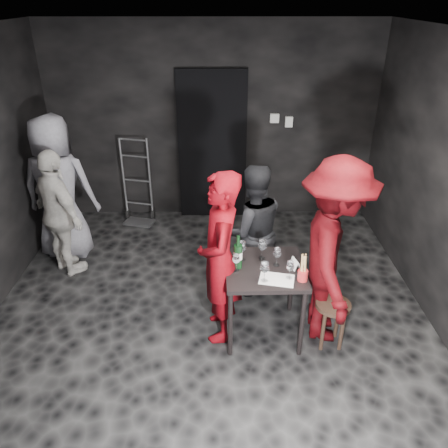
{
  "coord_description": "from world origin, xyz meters",
  "views": [
    {
      "loc": [
        0.13,
        -3.46,
        2.98
      ],
      "look_at": [
        0.15,
        0.25,
        0.99
      ],
      "focal_mm": 35.0,
      "sensor_mm": 36.0,
      "label": 1
    }
  ],
  "objects_px": {
    "bystander_grey": "(56,176)",
    "server_red": "(220,250)",
    "wine_bottle": "(238,255)",
    "woman_black": "(252,232)",
    "breadstick_cup": "(303,268)",
    "hand_truck": "(139,207)",
    "stool": "(332,312)",
    "bystander_cream": "(59,214)",
    "tasting_table": "(265,276)",
    "man_maroon": "(335,236)"
  },
  "relations": [
    {
      "from": "bystander_grey",
      "to": "server_red",
      "type": "bearing_deg",
      "value": 145.8
    },
    {
      "from": "server_red",
      "to": "wine_bottle",
      "type": "xyz_separation_m",
      "value": [
        0.16,
        0.0,
        -0.06
      ]
    },
    {
      "from": "woman_black",
      "to": "breadstick_cup",
      "type": "relative_size",
      "value": 5.28
    },
    {
      "from": "hand_truck",
      "to": "wine_bottle",
      "type": "bearing_deg",
      "value": -46.65
    },
    {
      "from": "stool",
      "to": "woman_black",
      "type": "relative_size",
      "value": 0.32
    },
    {
      "from": "wine_bottle",
      "to": "woman_black",
      "type": "bearing_deg",
      "value": 76.08
    },
    {
      "from": "woman_black",
      "to": "server_red",
      "type": "bearing_deg",
      "value": 52.61
    },
    {
      "from": "server_red",
      "to": "wine_bottle",
      "type": "bearing_deg",
      "value": 87.72
    },
    {
      "from": "woman_black",
      "to": "bystander_cream",
      "type": "distance_m",
      "value": 2.18
    },
    {
      "from": "woman_black",
      "to": "bystander_grey",
      "type": "height_order",
      "value": "bystander_grey"
    },
    {
      "from": "tasting_table",
      "to": "stool",
      "type": "bearing_deg",
      "value": -15.71
    },
    {
      "from": "stool",
      "to": "server_red",
      "type": "relative_size",
      "value": 0.25
    },
    {
      "from": "woman_black",
      "to": "bystander_grey",
      "type": "relative_size",
      "value": 0.69
    },
    {
      "from": "hand_truck",
      "to": "bystander_cream",
      "type": "distance_m",
      "value": 1.53
    },
    {
      "from": "stool",
      "to": "woman_black",
      "type": "height_order",
      "value": "woman_black"
    },
    {
      "from": "breadstick_cup",
      "to": "stool",
      "type": "bearing_deg",
      "value": 4.85
    },
    {
      "from": "tasting_table",
      "to": "bystander_grey",
      "type": "distance_m",
      "value": 2.8
    },
    {
      "from": "bystander_grey",
      "to": "wine_bottle",
      "type": "height_order",
      "value": "bystander_grey"
    },
    {
      "from": "hand_truck",
      "to": "bystander_grey",
      "type": "bearing_deg",
      "value": -116.26
    },
    {
      "from": "breadstick_cup",
      "to": "woman_black",
      "type": "bearing_deg",
      "value": 112.93
    },
    {
      "from": "stool",
      "to": "man_maroon",
      "type": "bearing_deg",
      "value": 94.9
    },
    {
      "from": "wine_bottle",
      "to": "bystander_grey",
      "type": "bearing_deg",
      "value": 144.89
    },
    {
      "from": "bystander_cream",
      "to": "wine_bottle",
      "type": "xyz_separation_m",
      "value": [
        1.98,
        -1.07,
        0.12
      ]
    },
    {
      "from": "breadstick_cup",
      "to": "wine_bottle",
      "type": "bearing_deg",
      "value": 159.75
    },
    {
      "from": "hand_truck",
      "to": "bystander_grey",
      "type": "relative_size",
      "value": 0.58
    },
    {
      "from": "stool",
      "to": "bystander_cream",
      "type": "bearing_deg",
      "value": 156.36
    },
    {
      "from": "server_red",
      "to": "man_maroon",
      "type": "height_order",
      "value": "man_maroon"
    },
    {
      "from": "stool",
      "to": "bystander_cream",
      "type": "xyz_separation_m",
      "value": [
        -2.85,
        1.25,
        0.39
      ]
    },
    {
      "from": "stool",
      "to": "breadstick_cup",
      "type": "xyz_separation_m",
      "value": [
        -0.31,
        -0.03,
        0.51
      ]
    },
    {
      "from": "stool",
      "to": "wine_bottle",
      "type": "distance_m",
      "value": 1.02
    },
    {
      "from": "bystander_grey",
      "to": "wine_bottle",
      "type": "distance_m",
      "value": 2.56
    },
    {
      "from": "woman_black",
      "to": "breadstick_cup",
      "type": "distance_m",
      "value": 0.99
    },
    {
      "from": "server_red",
      "to": "woman_black",
      "type": "distance_m",
      "value": 0.8
    },
    {
      "from": "man_maroon",
      "to": "bystander_cream",
      "type": "distance_m",
      "value": 3.04
    },
    {
      "from": "server_red",
      "to": "breadstick_cup",
      "type": "height_order",
      "value": "server_red"
    },
    {
      "from": "stool",
      "to": "man_maroon",
      "type": "distance_m",
      "value": 0.73
    },
    {
      "from": "man_maroon",
      "to": "wine_bottle",
      "type": "xyz_separation_m",
      "value": [
        -0.85,
        0.0,
        -0.2
      ]
    },
    {
      "from": "hand_truck",
      "to": "server_red",
      "type": "relative_size",
      "value": 0.66
    },
    {
      "from": "server_red",
      "to": "man_maroon",
      "type": "xyz_separation_m",
      "value": [
        1.02,
        0.0,
        0.14
      ]
    },
    {
      "from": "woman_black",
      "to": "man_maroon",
      "type": "bearing_deg",
      "value": 122.48
    },
    {
      "from": "server_red",
      "to": "breadstick_cup",
      "type": "xyz_separation_m",
      "value": [
        0.72,
        -0.2,
        -0.06
      ]
    },
    {
      "from": "hand_truck",
      "to": "server_red",
      "type": "height_order",
      "value": "server_red"
    },
    {
      "from": "woman_black",
      "to": "man_maroon",
      "type": "xyz_separation_m",
      "value": [
        0.68,
        -0.7,
        0.35
      ]
    },
    {
      "from": "wine_bottle",
      "to": "man_maroon",
      "type": "bearing_deg",
      "value": -0.01
    },
    {
      "from": "man_maroon",
      "to": "wine_bottle",
      "type": "height_order",
      "value": "man_maroon"
    },
    {
      "from": "stool",
      "to": "breadstick_cup",
      "type": "relative_size",
      "value": 1.7
    },
    {
      "from": "man_maroon",
      "to": "wine_bottle",
      "type": "bearing_deg",
      "value": 96.62
    },
    {
      "from": "man_maroon",
      "to": "hand_truck",
      "type": "bearing_deg",
      "value": 49.62
    },
    {
      "from": "man_maroon",
      "to": "bystander_grey",
      "type": "relative_size",
      "value": 1.01
    },
    {
      "from": "tasting_table",
      "to": "wine_bottle",
      "type": "relative_size",
      "value": 2.3
    }
  ]
}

